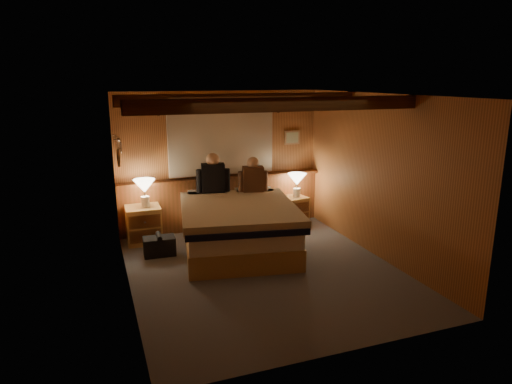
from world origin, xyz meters
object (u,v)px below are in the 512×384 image
duffel_bag (159,246)px  lamp_right (297,181)px  person_right (253,177)px  nightstand_right (293,211)px  bed (238,226)px  person_left (213,176)px  lamp_left (144,188)px  nightstand_left (144,225)px

duffel_bag → lamp_right: bearing=16.8°
person_right → nightstand_right: bearing=26.7°
bed → duffel_bag: size_ratio=5.06×
lamp_right → person_left: 1.55m
bed → nightstand_right: (1.34, 0.87, -0.13)m
nightstand_right → lamp_left: (-2.63, -0.04, 0.66)m
nightstand_right → person_right: 1.14m
lamp_left → duffel_bag: bearing=-81.2°
bed → person_right: person_right is taller
nightstand_left → person_right: bearing=-5.1°
nightstand_left → lamp_right: bearing=0.6°
nightstand_right → duffel_bag: bearing=-175.2°
bed → person_left: (-0.15, 0.85, 0.63)m
lamp_left → lamp_right: size_ratio=1.03×
bed → lamp_left: bearing=157.3°
lamp_left → person_left: size_ratio=0.65×
lamp_right → person_left: person_left is taller
lamp_left → person_left: (1.13, 0.03, 0.10)m
duffel_bag → nightstand_right: bearing=17.9°
bed → nightstand_right: size_ratio=4.56×
lamp_left → lamp_right: (2.67, 0.00, -0.09)m
bed → nightstand_left: size_ratio=4.08×
lamp_left → nightstand_left: bearing=168.9°
person_right → duffel_bag: (-1.67, -0.47, -0.84)m
lamp_left → lamp_right: lamp_left is taller
nightstand_right → lamp_right: lamp_right is taller
person_left → duffel_bag: size_ratio=1.43×
lamp_left → person_right: 1.78m
bed → lamp_right: lamp_right is taller
nightstand_left → bed: bearing=-31.3°
person_right → duffel_bag: size_ratio=1.28×
bed → person_left: person_left is taller
person_right → person_left: bearing=174.4°
lamp_left → duffel_bag: lamp_left is taller
lamp_right → person_left: (-1.54, 0.02, 0.20)m
nightstand_left → person_left: bearing=1.5°
bed → nightstand_left: bed is taller
nightstand_right → lamp_right: 0.57m
bed → lamp_left: lamp_left is taller
bed → lamp_left: size_ratio=5.42×
nightstand_right → person_left: (-1.49, -0.02, 0.76)m
nightstand_left → person_right: person_right is taller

